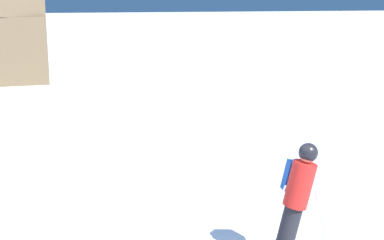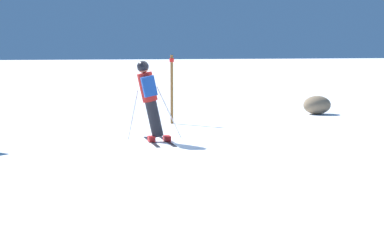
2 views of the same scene
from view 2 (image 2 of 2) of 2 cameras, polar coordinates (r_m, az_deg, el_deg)
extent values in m
plane|color=white|center=(14.89, 0.16, -1.76)|extent=(300.00, 300.00, 0.00)
cube|color=black|center=(14.60, -2.23, -1.90)|extent=(0.39, 1.74, 0.01)
cube|color=black|center=(14.54, -3.63, -1.94)|extent=(0.39, 1.74, 0.01)
cube|color=#B21919|center=(14.59, -2.23, -1.64)|extent=(0.19, 0.30, 0.12)
cube|color=#B21919|center=(14.53, -3.63, -1.68)|extent=(0.19, 0.30, 0.12)
cylinder|color=black|center=(14.48, -3.38, 0.12)|extent=(0.46, 0.33, 0.86)
cylinder|color=red|center=(14.40, -3.99, 2.94)|extent=(0.52, 0.42, 0.70)
sphere|color=tan|center=(14.37, -4.37, 4.64)|extent=(0.31, 0.28, 0.28)
sphere|color=black|center=(14.37, -4.39, 4.75)|extent=(0.36, 0.32, 0.32)
cube|color=#194293|center=(14.14, -3.84, 3.01)|extent=(0.39, 0.24, 0.49)
cylinder|color=#B7B7BC|center=(14.84, -2.04, 0.66)|extent=(0.78, 0.41, 1.27)
cylinder|color=#B7B7BC|center=(14.70, -5.27, 0.41)|extent=(0.09, 0.54, 1.18)
ellipsoid|color=#7A664C|center=(21.32, 11.05, 1.31)|extent=(0.93, 0.79, 0.60)
cylinder|color=brown|center=(18.15, -1.81, 2.74)|extent=(0.08, 0.08, 1.95)
cylinder|color=red|center=(18.12, -1.82, 5.34)|extent=(0.13, 0.13, 0.10)
camera|label=1|loc=(21.55, -0.72, 10.66)|focal=50.00mm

